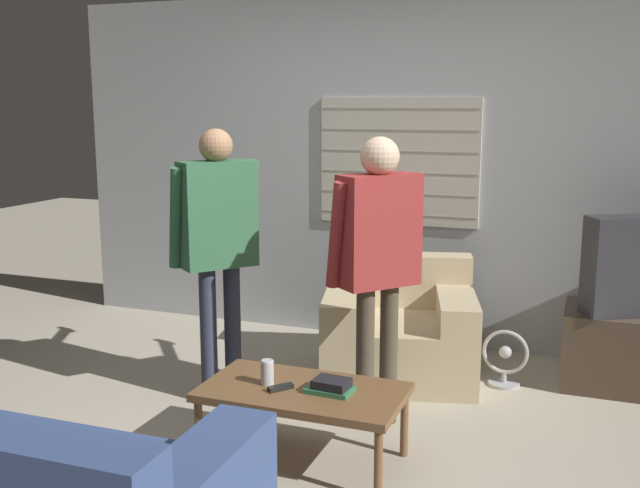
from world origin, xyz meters
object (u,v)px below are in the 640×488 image
at_px(book_stack, 331,386).
at_px(soda_can, 267,372).
at_px(person_left_standing, 217,231).
at_px(coffee_table, 303,396).
at_px(floor_fan, 505,360).
at_px(armchair_beige, 399,330).
at_px(person_right_standing, 377,246).
at_px(spare_remote, 281,388).

distance_m(book_stack, soda_can, 0.33).
bearing_deg(person_left_standing, coffee_table, -87.63).
relative_size(coffee_table, floor_fan, 2.74).
distance_m(armchair_beige, person_right_standing, 1.08).
bearing_deg(coffee_table, armchair_beige, 84.55).
distance_m(person_left_standing, floor_fan, 1.98).
xyz_separation_m(person_right_standing, book_stack, (-0.06, -0.56, -0.60)).
bearing_deg(person_left_standing, soda_can, -96.07).
xyz_separation_m(book_stack, spare_remote, (-0.24, -0.06, -0.02)).
bearing_deg(soda_can, floor_fan, 54.69).
relative_size(armchair_beige, coffee_table, 1.15).
distance_m(book_stack, spare_remote, 0.25).
height_order(coffee_table, soda_can, soda_can).
bearing_deg(person_right_standing, spare_remote, -166.13).
distance_m(person_left_standing, spare_remote, 1.12).
bearing_deg(floor_fan, book_stack, -115.50).
distance_m(armchair_beige, soda_can, 1.42).
relative_size(armchair_beige, person_left_standing, 0.70).
distance_m(coffee_table, person_right_standing, 0.89).
bearing_deg(person_right_standing, book_stack, -146.34).
bearing_deg(floor_fan, person_left_standing, -152.56).
xyz_separation_m(person_left_standing, floor_fan, (1.58, 0.82, -0.86)).
relative_size(person_left_standing, person_right_standing, 1.02).
relative_size(coffee_table, book_stack, 4.36).
distance_m(armchair_beige, floor_fan, 0.69).
distance_m(spare_remote, floor_fan, 1.73).
xyz_separation_m(armchair_beige, spare_remote, (-0.23, -1.42, 0.10)).
relative_size(coffee_table, person_right_standing, 0.62).
bearing_deg(book_stack, soda_can, -177.94).
bearing_deg(spare_remote, book_stack, 52.13).
relative_size(spare_remote, floor_fan, 0.35).
xyz_separation_m(book_stack, soda_can, (-0.33, -0.01, 0.03)).
xyz_separation_m(person_right_standing, spare_remote, (-0.30, -0.62, -0.62)).
xyz_separation_m(soda_can, spare_remote, (0.09, -0.05, -0.05)).
xyz_separation_m(armchair_beige, floor_fan, (0.68, 0.03, -0.13)).
relative_size(book_stack, floor_fan, 0.63).
height_order(soda_can, spare_remote, soda_can).
distance_m(coffee_table, spare_remote, 0.12).
relative_size(book_stack, spare_remote, 1.80).
bearing_deg(floor_fan, soda_can, -125.31).
height_order(person_right_standing, soda_can, person_right_standing).
distance_m(armchair_beige, person_left_standing, 1.40).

